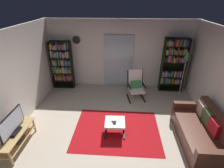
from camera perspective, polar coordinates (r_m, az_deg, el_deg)
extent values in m
plane|color=#B5A693|center=(4.65, 1.21, -17.11)|extent=(7.02, 7.02, 0.00)
cube|color=white|center=(6.51, 2.55, 9.97)|extent=(5.60, 0.06, 2.60)
cube|color=white|center=(4.77, -33.06, -1.60)|extent=(0.06, 6.00, 2.60)
cube|color=silver|center=(6.52, 2.18, 7.71)|extent=(1.10, 0.01, 2.00)
cube|color=maroon|center=(4.79, 1.62, -15.33)|extent=(2.31, 1.72, 0.01)
cube|color=tan|center=(4.68, -30.20, -14.16)|extent=(0.42, 1.14, 0.02)
cube|color=tan|center=(4.82, -29.52, -16.30)|extent=(0.38, 1.08, 0.02)
cylinder|color=tan|center=(4.45, -31.21, -20.93)|extent=(0.05, 0.05, 0.43)
cylinder|color=tan|center=(5.06, -24.99, -12.66)|extent=(0.05, 0.05, 0.43)
cylinder|color=tan|center=(5.21, -28.21, -12.16)|extent=(0.05, 0.05, 0.43)
cube|color=#28282D|center=(4.79, -29.71, -15.95)|extent=(0.25, 0.28, 0.07)
cube|color=black|center=(4.65, -30.31, -13.82)|extent=(0.20, 0.32, 0.05)
cube|color=black|center=(4.50, -31.10, -11.30)|extent=(0.04, 0.85, 0.47)
cube|color=silver|center=(4.49, -30.87, -11.34)|extent=(0.01, 0.80, 0.42)
cube|color=black|center=(6.88, -19.60, 6.07)|extent=(0.02, 0.30, 1.85)
cube|color=black|center=(6.62, -13.42, 6.11)|extent=(0.02, 0.30, 1.85)
cube|color=black|center=(6.86, -16.19, 6.54)|extent=(0.79, 0.02, 1.85)
cube|color=black|center=(7.11, -15.60, -0.73)|extent=(0.75, 0.28, 0.02)
cube|color=black|center=(6.98, -15.90, 1.39)|extent=(0.75, 0.28, 0.02)
cube|color=black|center=(6.85, -16.23, 3.70)|extent=(0.75, 0.28, 0.02)
cube|color=black|center=(6.74, -16.57, 6.10)|extent=(0.75, 0.28, 0.02)
cube|color=black|center=(6.64, -16.93, 8.58)|extent=(0.75, 0.28, 0.02)
cube|color=black|center=(6.55, -17.30, 11.13)|extent=(0.75, 0.28, 0.02)
cube|color=black|center=(6.48, -17.67, 13.60)|extent=(0.75, 0.28, 0.02)
cube|color=gold|center=(7.03, -18.72, 2.33)|extent=(0.04, 0.13, 0.24)
cube|color=#D53A35|center=(7.01, -18.34, 2.40)|extent=(0.04, 0.22, 0.26)
cube|color=orange|center=(7.03, -17.94, 2.03)|extent=(0.02, 0.12, 0.15)
cube|color=teal|center=(7.02, -17.63, 2.29)|extent=(0.04, 0.18, 0.21)
cube|color=orange|center=(6.99, -17.31, 2.05)|extent=(0.04, 0.23, 0.16)
cube|color=brown|center=(6.97, -17.04, 2.45)|extent=(0.02, 0.17, 0.26)
cube|color=olive|center=(6.96, -16.76, 2.30)|extent=(0.04, 0.22, 0.23)
cube|color=brown|center=(6.97, -16.33, 2.07)|extent=(0.03, 0.19, 0.16)
cube|color=#BBB0B4|center=(6.93, -16.12, 2.29)|extent=(0.02, 0.12, 0.23)
cube|color=#308645|center=(6.92, -15.84, 2.31)|extent=(0.03, 0.20, 0.23)
cube|color=#984290|center=(6.89, -15.60, 2.19)|extent=(0.03, 0.24, 0.22)
cube|color=red|center=(6.91, -15.17, 2.12)|extent=(0.04, 0.17, 0.18)
cube|color=#2F252B|center=(6.88, -14.84, 2.21)|extent=(0.04, 0.14, 0.21)
cube|color=#9B4190|center=(6.87, -14.40, 2.47)|extent=(0.04, 0.23, 0.27)
cube|color=#C33B2F|center=(6.84, -14.04, 2.02)|extent=(0.04, 0.15, 0.18)
cube|color=#A29236|center=(6.85, -13.69, 2.27)|extent=(0.03, 0.16, 0.22)
cube|color=red|center=(6.83, -13.39, 2.07)|extent=(0.02, 0.13, 0.19)
cube|color=#9D9E3B|center=(6.91, -19.16, 4.72)|extent=(0.02, 0.22, 0.26)
cube|color=#2D7A40|center=(6.91, -18.79, 4.62)|extent=(0.04, 0.14, 0.22)
cube|color=beige|center=(6.90, -18.43, 4.85)|extent=(0.04, 0.16, 0.27)
cube|color=slate|center=(6.87, -18.22, 4.72)|extent=(0.02, 0.24, 0.26)
cube|color=gold|center=(6.89, -17.87, 4.39)|extent=(0.02, 0.23, 0.16)
cube|color=gold|center=(6.87, -17.62, 4.53)|extent=(0.03, 0.18, 0.20)
cube|color=#578998|center=(6.82, -17.42, 4.73)|extent=(0.02, 0.19, 0.27)
cube|color=gold|center=(6.86, -17.05, 4.43)|extent=(0.02, 0.18, 0.16)
cube|color=orange|center=(6.83, -16.83, 4.42)|extent=(0.04, 0.11, 0.18)
cube|color=brown|center=(6.81, -16.45, 4.62)|extent=(0.04, 0.15, 0.22)
cube|color=beige|center=(6.79, -16.06, 4.80)|extent=(0.04, 0.23, 0.26)
cube|color=#2C64A8|center=(6.79, -15.72, 4.77)|extent=(0.02, 0.22, 0.24)
cube|color=olive|center=(6.76, -15.56, 4.52)|extent=(0.02, 0.22, 0.21)
cube|color=orange|center=(6.75, -15.37, 4.55)|extent=(0.02, 0.17, 0.22)
cube|color=#5697A4|center=(6.74, -15.07, 4.54)|extent=(0.03, 0.14, 0.22)
cube|color=#3E59B1|center=(6.74, -14.76, 4.77)|extent=(0.02, 0.20, 0.26)
cube|color=#8E3D84|center=(6.74, -14.36, 4.45)|extent=(0.04, 0.17, 0.18)
cube|color=#2E8B51|center=(6.72, -14.02, 4.44)|extent=(0.03, 0.21, 0.18)
cube|color=olive|center=(6.68, -13.82, 4.72)|extent=(0.03, 0.21, 0.26)
cube|color=#9E358B|center=(6.82, -19.52, 7.01)|extent=(0.02, 0.17, 0.23)
cube|color=#A4952B|center=(6.83, -19.23, 7.13)|extent=(0.03, 0.23, 0.24)
cube|color=beige|center=(6.82, -18.82, 6.90)|extent=(0.04, 0.22, 0.18)
cube|color=#3C58B2|center=(6.78, -18.60, 6.73)|extent=(0.04, 0.11, 0.16)
cube|color=teal|center=(6.75, -18.39, 7.09)|extent=(0.03, 0.20, 0.25)
cube|color=#1A2D24|center=(6.75, -17.99, 6.86)|extent=(0.03, 0.18, 0.19)
cube|color=#3D773F|center=(6.74, -17.60, 7.11)|extent=(0.04, 0.13, 0.24)
cube|color=brown|center=(6.71, -17.26, 7.18)|extent=(0.03, 0.23, 0.26)
cube|color=orange|center=(6.70, -16.83, 7.05)|extent=(0.04, 0.13, 0.22)
cube|color=beige|center=(6.68, -16.52, 6.98)|extent=(0.02, 0.22, 0.22)
cube|color=beige|center=(6.66, -16.23, 7.00)|extent=(0.04, 0.11, 0.22)
cube|color=#3758A2|center=(6.65, -15.81, 6.99)|extent=(0.04, 0.23, 0.21)
cube|color=red|center=(6.66, -15.46, 6.91)|extent=(0.02, 0.14, 0.18)
cube|color=#5D9D93|center=(6.64, -15.20, 7.10)|extent=(0.03, 0.21, 0.23)
cube|color=brown|center=(6.64, -14.79, 6.95)|extent=(0.04, 0.15, 0.18)
cube|color=#2D56A5|center=(6.63, -14.44, 6.83)|extent=(0.02, 0.16, 0.16)
cube|color=teal|center=(6.59, -14.15, 6.94)|extent=(0.03, 0.14, 0.20)
cube|color=beige|center=(6.73, -19.81, 9.64)|extent=(0.04, 0.22, 0.26)
cube|color=#3958A6|center=(6.71, -19.43, 9.53)|extent=(0.04, 0.16, 0.23)
cube|color=orange|center=(6.70, -19.12, 9.46)|extent=(0.03, 0.19, 0.21)
cube|color=beige|center=(6.69, -18.74, 9.21)|extent=(0.04, 0.10, 0.15)
cube|color=teal|center=(6.67, -18.34, 9.53)|extent=(0.03, 0.21, 0.22)
cube|color=#388354|center=(6.64, -18.08, 9.44)|extent=(0.04, 0.15, 0.21)
cube|color=#569B9F|center=(6.63, -17.67, 9.59)|extent=(0.03, 0.22, 0.24)
cube|color=#291B30|center=(6.61, -17.31, 9.55)|extent=(0.03, 0.14, 0.22)
cube|color=olive|center=(6.59, -17.00, 9.52)|extent=(0.03, 0.19, 0.22)
cube|color=#3D5AA5|center=(6.58, -16.77, 9.61)|extent=(0.03, 0.17, 0.24)
cube|color=purple|center=(6.56, -16.41, 9.46)|extent=(0.04, 0.13, 0.21)
cube|color=beige|center=(6.55, -16.04, 9.38)|extent=(0.03, 0.20, 0.18)
cube|color=orange|center=(6.54, -15.78, 9.34)|extent=(0.02, 0.13, 0.17)
cube|color=#94418E|center=(6.54, -15.44, 9.67)|extent=(0.03, 0.12, 0.23)
cube|color=beige|center=(6.53, -15.11, 9.67)|extent=(0.03, 0.19, 0.23)
cube|color=#3B7B4C|center=(6.50, -14.85, 9.61)|extent=(0.02, 0.14, 0.23)
cube|color=beige|center=(6.52, -14.50, 9.70)|extent=(0.03, 0.22, 0.23)
cube|color=#358943|center=(6.64, -20.30, 11.69)|extent=(0.03, 0.16, 0.16)
cube|color=gold|center=(6.63, -19.91, 12.02)|extent=(0.04, 0.24, 0.23)
cube|color=#C93B3A|center=(6.63, -19.52, 11.77)|extent=(0.03, 0.17, 0.16)
cube|color=olive|center=(6.60, -19.23, 11.74)|extent=(0.03, 0.19, 0.16)
cube|color=blue|center=(6.59, -18.90, 11.87)|extent=(0.03, 0.23, 0.17)
cube|color=beige|center=(6.56, -18.60, 11.79)|extent=(0.03, 0.21, 0.17)
cube|color=#9C468E|center=(6.53, -18.25, 12.16)|extent=(0.03, 0.18, 0.25)
cube|color=#2D64A7|center=(6.54, -17.71, 11.98)|extent=(0.04, 0.10, 0.19)
cube|color=#5889A3|center=(6.53, -17.35, 12.06)|extent=(0.02, 0.16, 0.20)
cube|color=brown|center=(6.50, -17.09, 11.87)|extent=(0.03, 0.16, 0.16)
cube|color=#8A3F8F|center=(6.50, -16.67, 12.13)|extent=(0.04, 0.15, 0.21)
cube|color=orange|center=(6.49, -16.22, 11.94)|extent=(0.04, 0.13, 0.16)
cube|color=brown|center=(6.45, -15.93, 12.13)|extent=(0.03, 0.23, 0.21)
cube|color=teal|center=(6.42, -15.60, 12.29)|extent=(0.04, 0.18, 0.25)
cube|color=#2F5FA6|center=(6.42, -15.19, 12.16)|extent=(0.03, 0.19, 0.21)
cube|color=orange|center=(6.41, -14.81, 12.45)|extent=(0.03, 0.10, 0.27)
cube|color=black|center=(6.48, 16.57, 6.04)|extent=(0.02, 0.30, 2.02)
cube|color=black|center=(6.72, 23.52, 5.61)|extent=(0.02, 0.30, 2.02)
cube|color=black|center=(6.72, 19.81, 6.28)|extent=(0.85, 0.02, 2.02)
cube|color=black|center=(6.99, 18.81, -1.72)|extent=(0.82, 0.28, 0.02)
cube|color=black|center=(6.87, 19.15, 0.26)|extent=(0.82, 0.28, 0.02)
cube|color=black|center=(6.75, 19.52, 2.43)|extent=(0.82, 0.28, 0.02)
cube|color=black|center=(6.64, 19.91, 4.68)|extent=(0.82, 0.28, 0.02)
cube|color=black|center=(6.54, 20.31, 7.00)|extent=(0.82, 0.28, 0.02)
cube|color=black|center=(6.46, 20.73, 9.38)|extent=(0.82, 0.28, 0.02)
cube|color=black|center=(6.38, 21.16, 11.83)|extent=(0.82, 0.28, 0.02)
cube|color=black|center=(6.32, 21.59, 14.18)|extent=(0.82, 0.28, 0.02)
cube|color=gold|center=(6.71, 16.24, 1.31)|extent=(0.03, 0.20, 0.24)
cube|color=beige|center=(6.74, 16.59, 1.28)|extent=(0.04, 0.14, 0.22)
cube|color=#2660A1|center=(6.73, 16.99, 1.27)|extent=(0.03, 0.20, 0.24)
cube|color=#272822|center=(6.77, 17.27, 1.27)|extent=(0.04, 0.18, 0.22)
cube|color=#3B62B5|center=(6.78, 17.70, 1.33)|extent=(0.04, 0.13, 0.24)
cube|color=#569898|center=(6.76, 18.08, 1.27)|extent=(0.03, 0.17, 0.26)
cube|color=#9C488A|center=(6.81, 18.38, 1.05)|extent=(0.04, 0.13, 0.17)
cube|color=teal|center=(6.82, 18.73, 1.06)|extent=(0.02, 0.14, 0.18)
cube|color=#9F902A|center=(6.80, 19.06, 0.95)|extent=(0.04, 0.10, 0.18)
cube|color=black|center=(6.83, 19.35, 1.14)|extent=(0.03, 0.10, 0.21)
cube|color=brown|center=(6.84, 19.59, 1.19)|extent=(0.02, 0.13, 0.22)
cube|color=#A4922B|center=(6.84, 19.87, 1.11)|extent=(0.03, 0.18, 0.22)
cube|color=#2A1B2E|center=(6.85, 20.16, 0.90)|extent=(0.03, 0.12, 0.17)
cube|color=brown|center=(6.87, 20.44, 0.95)|extent=(0.04, 0.23, 0.18)
cube|color=beige|center=(6.88, 20.74, 0.91)|extent=(0.03, 0.13, 0.17)
cube|color=teal|center=(6.90, 21.03, 1.03)|extent=(0.02, 0.20, 0.20)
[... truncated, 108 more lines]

